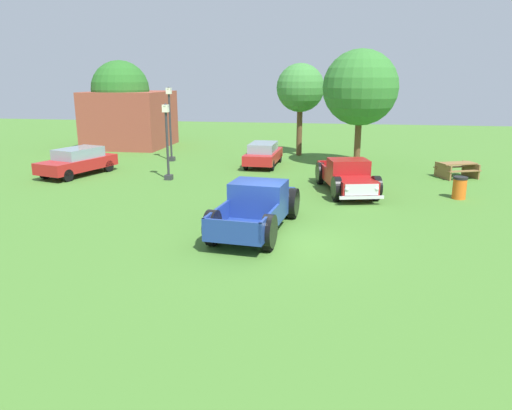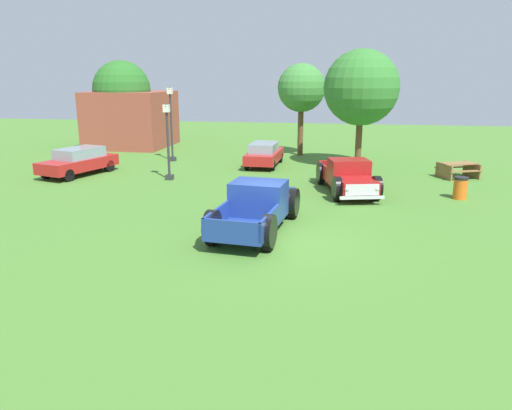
% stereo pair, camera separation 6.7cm
% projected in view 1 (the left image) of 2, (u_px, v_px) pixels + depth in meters
% --- Properties ---
extents(ground_plane, '(80.00, 80.00, 0.00)m').
position_uv_depth(ground_plane, '(276.00, 239.00, 15.54)').
color(ground_plane, '#477A2D').
extents(pickup_truck_foreground, '(2.59, 5.52, 1.63)m').
position_uv_depth(pickup_truck_foreground, '(259.00, 206.00, 16.58)').
color(pickup_truck_foreground, navy).
rests_on(pickup_truck_foreground, ground_plane).
extents(pickup_truck_behind_left, '(2.95, 5.26, 1.52)m').
position_uv_depth(pickup_truck_behind_left, '(348.00, 177.00, 21.47)').
color(pickup_truck_behind_left, maroon).
rests_on(pickup_truck_behind_left, ground_plane).
extents(sedan_distant_a, '(2.87, 4.57, 1.42)m').
position_uv_depth(sedan_distant_a, '(78.00, 161.00, 25.50)').
color(sedan_distant_a, '#B21E1E').
rests_on(sedan_distant_a, ground_plane).
extents(sedan_distant_b, '(1.79, 4.12, 1.36)m').
position_uv_depth(sedan_distant_b, '(263.00, 154.00, 28.09)').
color(sedan_distant_b, '#B21E1E').
rests_on(sedan_distant_b, ground_plane).
extents(lamp_post_near, '(0.36, 0.36, 3.79)m').
position_uv_depth(lamp_post_near, '(167.00, 140.00, 24.01)').
color(lamp_post_near, '#2D2D33').
rests_on(lamp_post_near, ground_plane).
extents(lamp_post_far, '(0.36, 0.36, 4.45)m').
position_uv_depth(lamp_post_far, '(170.00, 123.00, 29.35)').
color(lamp_post_far, '#2D2D33').
rests_on(lamp_post_far, ground_plane).
extents(picnic_table, '(2.22, 2.04, 0.78)m').
position_uv_depth(picnic_table, '(457.00, 168.00, 24.90)').
color(picnic_table, olive).
rests_on(picnic_table, ground_plane).
extents(trash_can, '(0.59, 0.59, 0.95)m').
position_uv_depth(trash_can, '(460.00, 188.00, 20.61)').
color(trash_can, orange).
rests_on(trash_can, ground_plane).
extents(oak_tree_east, '(3.06, 3.06, 5.86)m').
position_uv_depth(oak_tree_east, '(300.00, 88.00, 31.05)').
color(oak_tree_east, brown).
rests_on(oak_tree_east, ground_plane).
extents(oak_tree_west, '(4.07, 4.07, 6.15)m').
position_uv_depth(oak_tree_west, '(121.00, 90.00, 34.67)').
color(oak_tree_west, brown).
rests_on(oak_tree_west, ground_plane).
extents(oak_tree_center, '(4.17, 4.17, 6.52)m').
position_uv_depth(oak_tree_center, '(360.00, 88.00, 26.90)').
color(oak_tree_center, brown).
rests_on(oak_tree_center, ground_plane).
extents(brick_pavilion, '(5.38, 5.73, 3.98)m').
position_uv_depth(brick_pavilion, '(130.00, 119.00, 35.72)').
color(brick_pavilion, brown).
rests_on(brick_pavilion, ground_plane).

